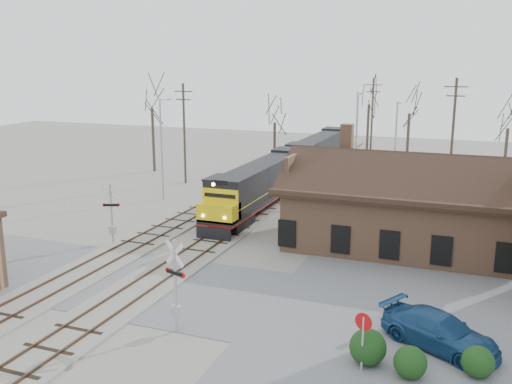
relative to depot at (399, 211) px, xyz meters
The scene contains 26 objects.
ground 17.14m from the depot, 134.97° to the right, with size 140.00×140.00×0.00m, color gray.
road 17.13m from the depot, 134.97° to the right, with size 60.00×9.00×0.03m, color #5B5B5F.
parking_lot 10.29m from the depot, 53.10° to the right, with size 22.00×26.00×0.03m, color #5B5B5F.
track_main 12.58m from the depot, 165.97° to the left, with size 3.40×90.00×0.24m.
track_siding 16.92m from the depot, 169.70° to the left, with size 3.40×90.00×0.24m.
depot is the anchor object (origin of this frame).
locomotive_lead 13.04m from the depot, 156.84° to the left, with size 2.74×18.36×4.07m.
locomotive_trailing 26.62m from the depot, 116.78° to the left, with size 2.74×18.36×3.85m.
crossbuck_near 18.12m from the depot, 115.40° to the right, with size 1.21×0.48×4.40m.
crossbuck_far 19.26m from the depot, 160.66° to the right, with size 1.12×0.52×4.14m.
do_not_enter_sign 16.78m from the depot, 87.32° to the right, with size 0.72×0.27×2.50m.
parked_car 14.20m from the depot, 75.45° to the right, with size 2.14×5.26×1.53m, color navy.
hedge_a 16.24m from the depot, 86.79° to the right, with size 1.51×1.51×1.51m, color black.
hedge_b 16.87m from the depot, 80.95° to the right, with size 1.30×1.30×1.30m, color black.
hedge_c 16.46m from the depot, 71.83° to the right, with size 1.27×1.27×1.27m, color black.
streetlight_a 22.52m from the depot, 163.80° to the left, with size 0.25×2.04×8.99m.
streetlight_b 13.97m from the depot, 113.50° to the left, with size 0.25×2.04×9.51m.
streetlight_c 21.19m from the depot, 98.42° to the left, with size 0.25×2.04×8.23m.
utility_pole_a 26.50m from the depot, 150.34° to the left, with size 2.00×0.24×10.04m.
utility_pole_b 32.48m from the depot, 103.16° to the left, with size 2.00×0.24×10.23m.
utility_pole_c 16.79m from the depot, 81.47° to the left, with size 2.00×0.24×10.75m.
tree_a 34.64m from the depot, 149.02° to the left, with size 4.74×4.74×11.60m.
tree_b 29.04m from the depot, 125.92° to the left, with size 3.61×3.61×8.86m.
tree_c 35.93m from the depot, 103.58° to the left, with size 4.61×4.61×11.29m.
tree_d 28.33m from the depot, 95.43° to the left, with size 4.35×4.35×10.65m.
tree_e 27.12m from the depot, 73.95° to the left, with size 3.66×3.66×8.96m.
Camera 1 is at (16.24, -25.53, 12.08)m, focal length 40.00 mm.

